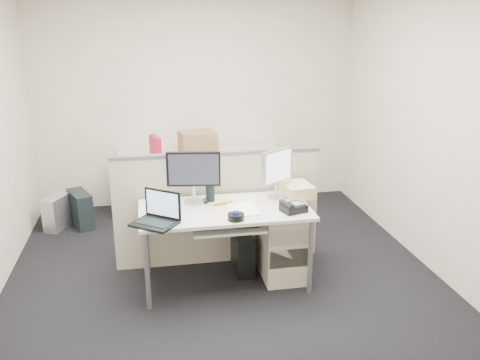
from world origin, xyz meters
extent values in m
cube|color=black|center=(0.00, 0.00, -0.01)|extent=(4.00, 4.50, 0.01)
cube|color=beige|center=(0.00, 2.25, 1.35)|extent=(4.00, 0.02, 2.70)
cube|color=beige|center=(0.00, -2.25, 1.35)|extent=(4.00, 0.02, 2.70)
cube|color=beige|center=(2.00, 0.00, 1.35)|extent=(0.02, 4.50, 2.70)
cube|color=beige|center=(0.00, 0.00, 0.71)|extent=(1.50, 0.75, 0.03)
cylinder|color=slate|center=(-0.70, -0.33, 0.35)|extent=(0.04, 0.04, 0.70)
cylinder|color=slate|center=(-0.70, 0.33, 0.35)|extent=(0.04, 0.04, 0.70)
cylinder|color=slate|center=(0.70, -0.33, 0.35)|extent=(0.04, 0.04, 0.70)
cylinder|color=slate|center=(0.70, 0.33, 0.35)|extent=(0.04, 0.04, 0.70)
cube|color=beige|center=(0.00, -0.18, 0.62)|extent=(0.62, 0.32, 0.02)
cube|color=beige|center=(0.55, 0.05, 0.33)|extent=(0.40, 0.55, 0.65)
cube|color=#A8A384|center=(0.00, 0.45, 0.55)|extent=(2.00, 0.06, 1.10)
cube|color=beige|center=(0.00, 1.93, 0.36)|extent=(2.00, 0.60, 0.72)
cube|color=black|center=(-0.25, 0.19, 0.97)|extent=(0.50, 0.25, 0.48)
cube|color=#B7B7BC|center=(0.51, 0.18, 0.96)|extent=(0.42, 0.37, 0.46)
cube|color=black|center=(-0.62, -0.26, 0.86)|extent=(0.43, 0.42, 0.26)
cylinder|color=black|center=(0.05, -0.28, 0.76)|extent=(0.17, 0.17, 0.05)
cube|color=black|center=(0.57, -0.18, 0.76)|extent=(0.24, 0.21, 0.06)
cube|color=white|center=(0.15, -0.08, 0.74)|extent=(0.25, 0.32, 0.01)
cube|color=#FDFC21|center=(0.18, 0.00, 0.74)|extent=(0.09, 0.09, 0.01)
cylinder|color=black|center=(-0.10, 0.22, 0.82)|extent=(0.10, 0.10, 0.18)
ellipsoid|color=#FFED3B|center=(0.00, 0.10, 0.75)|extent=(0.20, 0.09, 0.04)
cube|color=black|center=(-0.15, 0.20, 0.74)|extent=(0.10, 0.13, 0.02)
cube|color=#EDCE83|center=(0.72, 0.20, 0.79)|extent=(0.28, 0.34, 0.12)
cube|color=black|center=(0.05, -0.14, 0.64)|extent=(0.46, 0.23, 0.02)
cube|color=black|center=(0.20, 0.20, 0.19)|extent=(0.17, 0.41, 0.39)
cube|color=black|center=(-1.45, 1.63, 0.21)|extent=(0.33, 0.47, 0.41)
cube|color=#B7B7BC|center=(-1.70, 1.63, 0.19)|extent=(0.32, 0.44, 0.38)
cube|color=#9B7446|center=(-0.05, 1.81, 0.88)|extent=(0.46, 0.37, 0.31)
cube|color=#9B7446|center=(0.01, 1.81, 0.86)|extent=(0.41, 0.33, 0.27)
cube|color=#B21731|center=(-0.55, 1.83, 0.86)|extent=(0.14, 0.30, 0.27)
camera|label=1|loc=(-0.64, -4.14, 2.34)|focal=38.00mm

